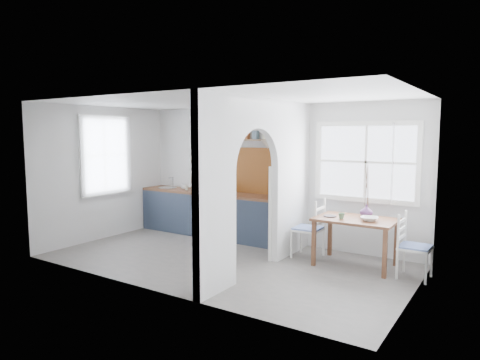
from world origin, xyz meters
The scene contains 26 objects.
floor centered at (0.00, 0.00, 0.00)m, with size 5.80×3.20×0.01m, color slate.
ceiling centered at (0.00, 0.00, 2.60)m, with size 5.80×3.20×0.01m, color silver.
walls centered at (0.00, 0.00, 1.30)m, with size 5.81×3.21×2.60m.
partition centered at (0.70, 0.06, 1.45)m, with size 0.12×3.20×2.60m.
kitchen_window centered at (-2.87, 0.00, 1.65)m, with size 0.10×1.16×1.50m, color white, non-canonical shape.
nook_window centered at (1.80, 1.56, 1.60)m, with size 1.76×0.10×1.30m, color white, non-canonical shape.
counter centered at (-1.13, 1.33, 0.46)m, with size 3.50×0.60×0.90m.
sink centered at (-2.43, 1.30, 0.89)m, with size 0.40×0.40×0.02m, color #B9BCC2.
backsplash centered at (-0.20, 1.58, 1.35)m, with size 1.65×0.03×0.90m, color brown.
shelf centered at (-0.20, 1.49, 2.01)m, with size 1.75×0.20×0.21m.
pendant_lamp centered at (0.15, 1.15, 1.88)m, with size 0.26×0.26×0.16m, color beige.
utensil_rail centered at (0.61, 0.90, 1.45)m, with size 0.02×0.02×0.50m, color #B9BCC2.
dining_table centered at (1.87, 0.91, 0.38)m, with size 1.21×0.81×0.76m, color brown, non-canonical shape.
chair_left centered at (1.04, 0.95, 0.50)m, with size 0.45×0.45×0.99m, color white, non-canonical shape.
chair_right centered at (2.77, 0.81, 0.47)m, with size 0.43×0.43×0.94m, color white, non-canonical shape.
kettle centered at (0.30, 1.30, 1.01)m, with size 0.19×0.15×0.23m, color white, non-canonical shape.
mug_a centered at (-1.81, 1.20, 0.95)m, with size 0.10×0.10×0.09m, color silver.
mug_b centered at (-2.01, 1.35, 0.95)m, with size 0.13×0.13×0.11m, color silver.
knife_block centered at (-1.12, 1.33, 1.00)m, with size 0.09×0.12×0.20m, color black.
jar centered at (-0.86, 1.38, 0.99)m, with size 0.11×0.11×0.18m, color tan.
towel_magenta centered at (0.58, 1.00, 0.28)m, with size 0.02×0.03×0.51m, color #D93994.
towel_orange centered at (0.58, 0.95, 0.25)m, with size 0.02×0.03×0.46m, color #C55D0C.
bowl centered at (2.10, 0.83, 0.79)m, with size 0.26×0.26×0.06m, color white.
table_cup centered at (1.69, 0.75, 0.80)m, with size 0.10×0.10×0.09m, color #5C8A63.
plate centered at (1.47, 0.83, 0.77)m, with size 0.20×0.20×0.02m, color black.
vase centered at (1.98, 1.07, 0.86)m, with size 0.20×0.20×0.21m, color #562F5D.
Camera 1 is at (3.92, -5.57, 2.08)m, focal length 32.00 mm.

